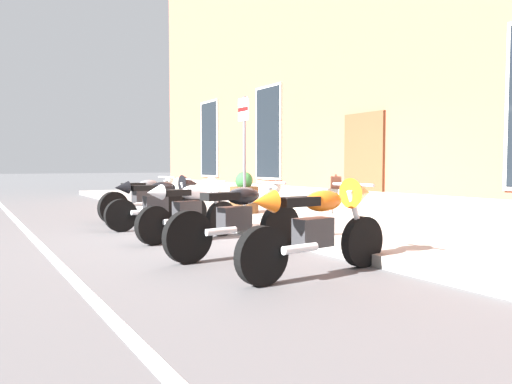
% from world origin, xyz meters
% --- Properties ---
extents(ground_plane, '(140.00, 140.00, 0.00)m').
position_xyz_m(ground_plane, '(0.00, 0.00, 0.00)').
color(ground_plane, '#4C4C4F').
extents(sidewalk, '(27.61, 2.90, 0.15)m').
position_xyz_m(sidewalk, '(0.00, 1.45, 0.08)').
color(sidewalk, gray).
rests_on(sidewalk, ground_plane).
extents(lane_stripe, '(27.61, 0.12, 0.01)m').
position_xyz_m(lane_stripe, '(0.00, -3.20, 0.00)').
color(lane_stripe, silver).
rests_on(lane_stripe, ground_plane).
extents(motorcycle_grey_naked, '(0.75, 2.15, 0.97)m').
position_xyz_m(motorcycle_grey_naked, '(-2.98, -0.76, 0.49)').
color(motorcycle_grey_naked, black).
rests_on(motorcycle_grey_naked, ground_plane).
extents(motorcycle_black_sport, '(0.62, 2.06, 1.03)m').
position_xyz_m(motorcycle_black_sport, '(-1.56, -0.91, 0.57)').
color(motorcycle_black_sport, black).
rests_on(motorcycle_black_sport, ground_plane).
extents(motorcycle_white_sport, '(0.72, 1.95, 1.03)m').
position_xyz_m(motorcycle_white_sport, '(0.03, -0.96, 0.56)').
color(motorcycle_white_sport, black).
rests_on(motorcycle_white_sport, ground_plane).
extents(motorcycle_black_naked, '(0.62, 2.20, 1.00)m').
position_xyz_m(motorcycle_black_naked, '(1.65, -1.03, 0.49)').
color(motorcycle_black_naked, black).
rests_on(motorcycle_black_naked, ground_plane).
extents(motorcycle_orange_sport, '(0.62, 2.13, 1.08)m').
position_xyz_m(motorcycle_orange_sport, '(3.10, -0.78, 0.58)').
color(motorcycle_orange_sport, black).
rests_on(motorcycle_orange_sport, ground_plane).
extents(parking_sign, '(0.36, 0.07, 2.42)m').
position_xyz_m(parking_sign, '(-0.90, 0.54, 1.71)').
color(parking_sign, '#4C4C51').
rests_on(parking_sign, sidewalk).
extents(barrel_planter, '(0.69, 0.69, 0.93)m').
position_xyz_m(barrel_planter, '(-2.08, 1.22, 0.53)').
color(barrel_planter, brown).
rests_on(barrel_planter, sidewalk).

